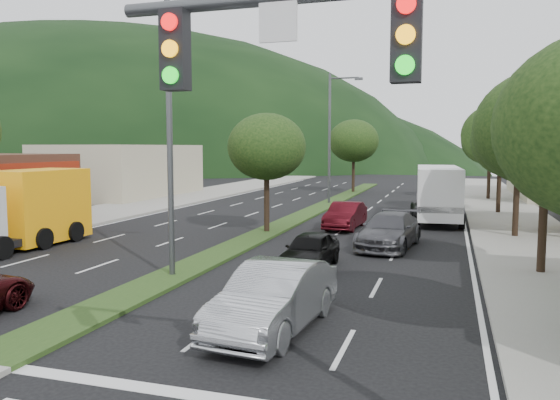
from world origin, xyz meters
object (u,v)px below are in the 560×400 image
(car_queue_b, at_px, (389,231))
(car_queue_c, at_px, (345,215))
(tree_r_d, at_px, (501,135))
(tree_r_e, at_px, (490,141))
(car_queue_d, at_px, (429,210))
(car_queue_a, at_px, (310,250))
(tree_med_near, at_px, (267,147))
(sedan_silver, at_px, (274,297))
(traffic_signal, at_px, (460,128))
(tree_r_b, at_px, (547,129))
(streetlight_mid, at_px, (332,132))
(tree_r_c, at_px, (519,140))
(box_truck, at_px, (25,211))
(tree_med_far, at_px, (354,141))
(streetlight_near, at_px, (175,112))
(motorhome, at_px, (438,192))

(car_queue_b, bearing_deg, car_queue_c, 127.00)
(tree_r_d, xyz_separation_m, tree_r_e, (0.00, 10.00, -0.29))
(car_queue_d, bearing_deg, car_queue_a, -109.88)
(tree_med_near, height_order, sedan_silver, tree_med_near)
(traffic_signal, bearing_deg, tree_r_d, 84.62)
(tree_r_b, height_order, car_queue_d, tree_r_b)
(car_queue_d, bearing_deg, streetlight_mid, 130.45)
(tree_r_b, bearing_deg, sedan_silver, -131.12)
(car_queue_a, height_order, car_queue_d, car_queue_a)
(tree_r_c, distance_m, box_truck, 22.97)
(tree_r_e, xyz_separation_m, streetlight_mid, (-11.79, -7.00, 0.69))
(tree_med_far, xyz_separation_m, car_queue_c, (3.56, -23.17, -4.29))
(streetlight_near, relative_size, car_queue_c, 2.30)
(tree_r_c, distance_m, tree_med_far, 26.83)
(streetlight_near, xyz_separation_m, box_truck, (-9.21, 3.23, -3.98))
(streetlight_near, relative_size, motorhome, 1.17)
(tree_med_near, bearing_deg, tree_r_b, -26.57)
(car_queue_c, relative_size, box_truck, 0.63)
(car_queue_c, bearing_deg, tree_med_far, 101.99)
(tree_r_d, height_order, car_queue_c, tree_r_d)
(box_truck, bearing_deg, tree_r_b, -177.54)
(traffic_signal, bearing_deg, box_truck, 144.69)
(tree_r_c, relative_size, car_queue_a, 1.67)
(sedan_silver, height_order, car_queue_b, sedan_silver)
(sedan_silver, distance_m, car_queue_c, 16.95)
(tree_med_near, relative_size, car_queue_a, 1.55)
(traffic_signal, relative_size, tree_r_d, 0.98)
(traffic_signal, xyz_separation_m, car_queue_d, (-1.25, 27.37, -4.01))
(traffic_signal, distance_m, motorhome, 27.18)
(car_queue_c, bearing_deg, car_queue_b, -56.81)
(tree_r_c, distance_m, car_queue_b, 8.02)
(tree_r_b, height_order, tree_r_e, tree_r_b)
(tree_r_b, bearing_deg, tree_r_d, 90.00)
(tree_r_b, distance_m, streetlight_mid, 24.09)
(tree_r_c, bearing_deg, tree_med_far, 116.57)
(tree_r_c, bearing_deg, car_queue_a, -130.71)
(tree_r_b, xyz_separation_m, tree_r_c, (0.00, 8.00, -0.29))
(car_queue_a, bearing_deg, box_truck, -179.06)
(streetlight_near, bearing_deg, tree_med_far, 90.33)
(tree_r_b, relative_size, streetlight_near, 0.69)
(box_truck, bearing_deg, tree_r_e, -125.77)
(tree_r_c, bearing_deg, motorhome, 124.38)
(tree_r_d, relative_size, car_queue_a, 1.85)
(traffic_signal, xyz_separation_m, box_truck, (-18.03, 12.77, -3.04))
(car_queue_c, height_order, box_truck, box_truck)
(tree_r_c, relative_size, tree_r_e, 0.97)
(tree_r_b, distance_m, sedan_silver, 11.50)
(traffic_signal, distance_m, car_queue_b, 17.98)
(streetlight_mid, bearing_deg, tree_med_near, -90.78)
(tree_med_near, relative_size, motorhome, 0.70)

